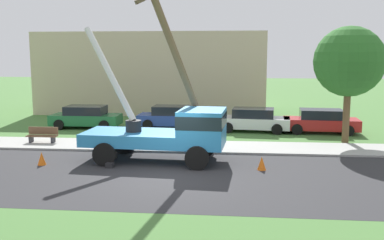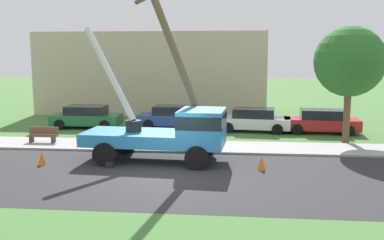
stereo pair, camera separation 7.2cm
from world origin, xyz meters
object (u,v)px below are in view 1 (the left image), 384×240
object	(u,v)px
park_bench	(42,136)
parked_sedan_red	(321,121)
traffic_cone_behind	(42,159)
leaning_utility_pole	(180,65)
traffic_cone_ahead	(262,163)
parked_sedan_blue	(173,117)
parked_sedan_white	(253,120)
parked_sedan_green	(86,117)
utility_truck	(173,130)
roadside_tree_far	(349,62)

from	to	relation	value
park_bench	parked_sedan_red	bearing A→B (deg)	17.81
park_bench	traffic_cone_behind	bearing A→B (deg)	-66.30
leaning_utility_pole	parked_sedan_red	size ratio (longest dim) A/B	1.84
traffic_cone_ahead	park_bench	bearing A→B (deg)	159.56
traffic_cone_ahead	parked_sedan_blue	size ratio (longest dim) A/B	0.13
parked_sedan_blue	park_bench	distance (m)	8.46
traffic_cone_ahead	traffic_cone_behind	world-z (taller)	same
parked_sedan_white	parked_sedan_green	bearing A→B (deg)	178.53
leaning_utility_pole	parked_sedan_white	bearing A→B (deg)	64.07
utility_truck	traffic_cone_ahead	bearing A→B (deg)	-15.66
leaning_utility_pole	parked_sedan_red	distance (m)	11.10
leaning_utility_pole	parked_sedan_red	xyz separation A→B (m)	(7.63, 7.25, -3.50)
parked_sedan_red	park_bench	world-z (taller)	parked_sedan_red
parked_sedan_green	utility_truck	bearing A→B (deg)	-50.86
traffic_cone_ahead	parked_sedan_blue	world-z (taller)	parked_sedan_blue
traffic_cone_behind	roadside_tree_far	size ratio (longest dim) A/B	0.09
leaning_utility_pole	parked_sedan_red	world-z (taller)	leaning_utility_pole
utility_truck	parked_sedan_red	size ratio (longest dim) A/B	1.50
parked_sedan_white	parked_sedan_blue	bearing A→B (deg)	170.99
parked_sedan_white	park_bench	world-z (taller)	parked_sedan_white
utility_truck	parked_sedan_blue	world-z (taller)	utility_truck
parked_sedan_green	parked_sedan_red	size ratio (longest dim) A/B	0.98
traffic_cone_behind	parked_sedan_green	size ratio (longest dim) A/B	0.13
leaning_utility_pole	traffic_cone_behind	bearing A→B (deg)	-161.65
parked_sedan_blue	traffic_cone_ahead	bearing A→B (deg)	-63.08
utility_truck	leaning_utility_pole	size ratio (longest dim) A/B	0.82
parked_sedan_red	roadside_tree_far	distance (m)	4.67
utility_truck	traffic_cone_ahead	distance (m)	4.12
parked_sedan_blue	roadside_tree_far	world-z (taller)	roadside_tree_far
utility_truck	parked_sedan_red	distance (m)	11.24
parked_sedan_blue	parked_sedan_red	bearing A→B (deg)	-5.96
parked_sedan_white	parked_sedan_red	bearing A→B (deg)	-2.06
utility_truck	parked_sedan_white	size ratio (longest dim) A/B	1.48
parked_sedan_red	roadside_tree_far	world-z (taller)	roadside_tree_far
leaning_utility_pole	traffic_cone_ahead	bearing A→B (deg)	-26.86
traffic_cone_ahead	traffic_cone_behind	size ratio (longest dim) A/B	1.00
traffic_cone_behind	park_bench	xyz separation A→B (m)	(-1.87, 4.26, 0.18)
traffic_cone_ahead	parked_sedan_blue	distance (m)	11.25
leaning_utility_pole	parked_sedan_blue	xyz separation A→B (m)	(-1.50, 8.21, -3.50)
parked_sedan_green	parked_sedan_red	bearing A→B (deg)	-1.63
traffic_cone_behind	parked_sedan_red	size ratio (longest dim) A/B	0.12
parked_sedan_white	roadside_tree_far	world-z (taller)	roadside_tree_far
parked_sedan_white	parked_sedan_red	size ratio (longest dim) A/B	1.01
parked_sedan_red	traffic_cone_behind	bearing A→B (deg)	-145.60
utility_truck	traffic_cone_ahead	world-z (taller)	utility_truck
park_bench	leaning_utility_pole	bearing A→B (deg)	-17.19
leaning_utility_pole	parked_sedan_green	world-z (taller)	leaning_utility_pole
utility_truck	roadside_tree_far	size ratio (longest dim) A/B	1.09
park_bench	roadside_tree_far	distance (m)	16.58
traffic_cone_ahead	roadside_tree_far	bearing A→B (deg)	52.17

